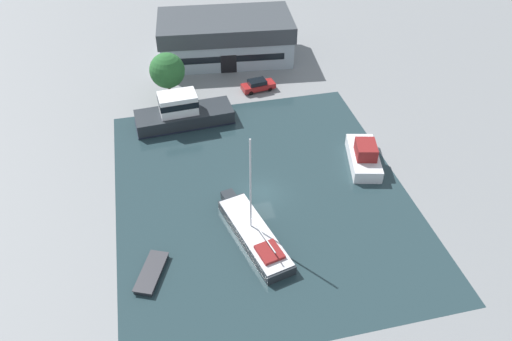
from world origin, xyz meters
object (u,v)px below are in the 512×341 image
(cabin_boat, at_px, (364,156))
(small_dinghy, at_px, (151,273))
(warehouse_building, at_px, (226,37))
(sailboat_moored, at_px, (254,234))
(parked_car, at_px, (258,85))
(quay_tree_near_building, at_px, (167,71))
(motor_cruiser, at_px, (182,113))

(cabin_boat, bearing_deg, small_dinghy, -143.07)
(small_dinghy, bearing_deg, cabin_boat, 46.80)
(warehouse_building, height_order, sailboat_moored, sailboat_moored)
(warehouse_building, relative_size, parked_car, 4.33)
(quay_tree_near_building, xyz_separation_m, small_dinghy, (-4.39, -28.67, -3.88))
(small_dinghy, height_order, cabin_boat, cabin_boat)
(warehouse_building, relative_size, cabin_boat, 2.67)
(motor_cruiser, distance_m, small_dinghy, 23.33)
(motor_cruiser, height_order, cabin_boat, motor_cruiser)
(warehouse_building, xyz_separation_m, parked_car, (2.39, -10.63, -2.29))
(parked_car, xyz_separation_m, cabin_boat, (7.71, -17.92, 0.25))
(motor_cruiser, bearing_deg, warehouse_building, -30.87)
(sailboat_moored, xyz_separation_m, small_dinghy, (-9.60, -2.17, -0.34))
(small_dinghy, distance_m, cabin_boat, 25.91)
(motor_cruiser, bearing_deg, quay_tree_near_building, 5.61)
(warehouse_building, relative_size, small_dinghy, 4.09)
(parked_car, relative_size, sailboat_moored, 0.39)
(sailboat_moored, height_order, cabin_boat, sailboat_moored)
(quay_tree_near_building, bearing_deg, parked_car, -2.27)
(sailboat_moored, xyz_separation_m, motor_cruiser, (-4.22, 20.50, 0.88))
(small_dinghy, xyz_separation_m, cabin_boat, (23.77, 10.29, 0.78))
(small_dinghy, bearing_deg, warehouse_building, 94.00)
(quay_tree_near_building, xyz_separation_m, cabin_boat, (19.38, -18.38, -3.10))
(sailboat_moored, relative_size, motor_cruiser, 0.99)
(quay_tree_near_building, height_order, sailboat_moored, sailboat_moored)
(small_dinghy, bearing_deg, sailboat_moored, 36.13)
(quay_tree_near_building, bearing_deg, cabin_boat, -43.49)
(warehouse_building, bearing_deg, motor_cruiser, -111.15)
(parked_car, height_order, cabin_boat, cabin_boat)
(warehouse_building, relative_size, motor_cruiser, 1.68)
(warehouse_building, distance_m, sailboat_moored, 36.98)
(motor_cruiser, distance_m, cabin_boat, 22.17)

